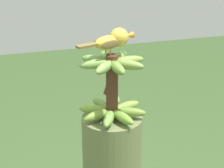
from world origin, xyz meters
TOP-DOWN VIEW (x-y plane):
  - banana_bunch at (0.00, 0.00)m, footprint 0.26×0.26m
  - perched_bird at (0.02, -0.01)m, footprint 0.10×0.23m

SIDE VIEW (x-z plane):
  - banana_bunch at x=0.00m, z-range 0.94..1.19m
  - perched_bird at x=0.02m, z-range 1.20..1.29m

